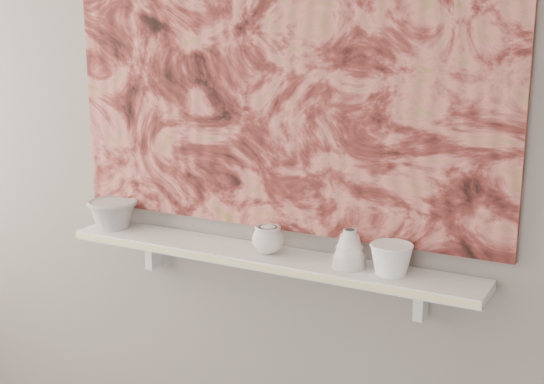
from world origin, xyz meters
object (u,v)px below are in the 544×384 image
Objects in this scene: shelf at (266,257)px; cup_cream at (268,239)px; bowl_grey at (113,214)px; bowl_white at (391,259)px; bell_vessel at (349,248)px; painting at (278,56)px.

cup_cream is at bearing 0.00° from shelf.
bowl_white is (1.03, 0.00, -0.00)m from bowl_grey.
shelf is at bearing 0.00° from bowl_grey.
cup_cream reaches higher than shelf.
bell_vessel is at bearing 0.00° from shelf.
cup_cream is 0.28m from bell_vessel.
shelf is 0.61m from bowl_grey.
cup_cream is (0.62, 0.00, -0.00)m from bowl_grey.
shelf is 0.63m from painting.
cup_cream and bowl_white have the same top height.
bowl_white is (0.41, 0.00, -0.00)m from cup_cream.
shelf is 7.99× the size of bowl_grey.
bell_vessel is at bearing 0.00° from bowl_grey.
bell_vessel is at bearing -15.86° from painting.
painting is 0.63m from bell_vessel.
bowl_white is (0.41, 0.00, 0.06)m from shelf.
bell_vessel is at bearing 180.00° from bowl_white.
painting is at bearing 90.00° from shelf.
shelf is at bearing -90.00° from painting.
painting reaches higher than shelf.
painting is 0.83m from bowl_grey.
painting is 0.70m from bowl_white.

